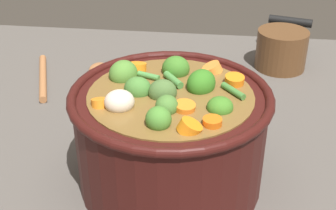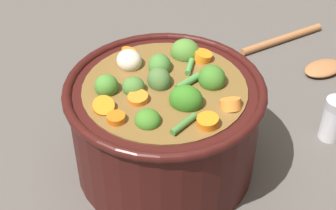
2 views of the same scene
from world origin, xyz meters
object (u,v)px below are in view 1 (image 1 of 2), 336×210
(cooking_pot, at_px, (170,135))
(wooden_spoon, at_px, (78,73))
(small_saucepan, at_px, (282,48))
(salt_shaker, at_px, (178,76))

(cooking_pot, distance_m, wooden_spoon, 0.37)
(wooden_spoon, xyz_separation_m, small_saucepan, (0.40, 0.09, 0.03))
(small_saucepan, bearing_deg, wooden_spoon, -166.56)
(salt_shaker, relative_size, small_saucepan, 0.42)
(cooking_pot, xyz_separation_m, wooden_spoon, (-0.22, 0.29, -0.07))
(wooden_spoon, distance_m, salt_shaker, 0.21)
(cooking_pot, relative_size, wooden_spoon, 1.43)
(cooking_pot, distance_m, salt_shaker, 0.25)
(cooking_pot, relative_size, salt_shaker, 3.69)
(salt_shaker, xyz_separation_m, small_saucepan, (0.20, 0.14, 0.01))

